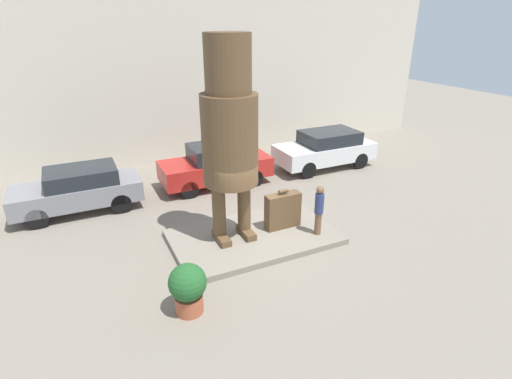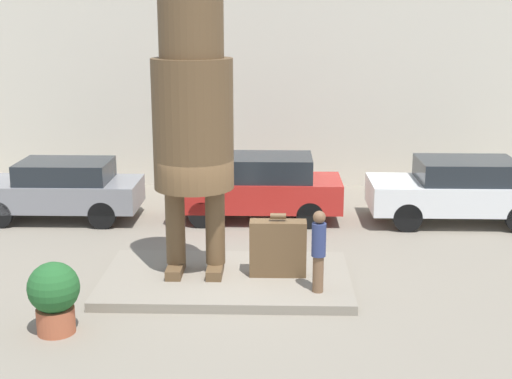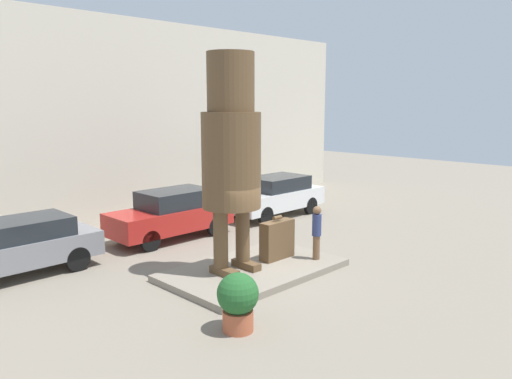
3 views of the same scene
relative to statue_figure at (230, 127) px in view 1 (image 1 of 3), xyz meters
name	(u,v)px [view 1 (image 1 of 3)]	position (x,y,z in m)	size (l,w,h in m)	color
ground_plane	(254,239)	(0.62, -0.19, -3.54)	(60.00, 60.00, 0.00)	gray
pedestal	(254,237)	(0.62, -0.19, -3.45)	(4.91, 2.96, 0.18)	gray
building_backdrop	(171,73)	(0.62, 8.41, 0.44)	(28.00, 0.60, 7.96)	beige
statue_figure	(230,127)	(0.00, 0.00, 0.00)	(1.56, 1.56, 5.75)	brown
giant_suitcase	(283,210)	(1.65, -0.14, -2.80)	(1.12, 0.38, 1.28)	brown
tourist	(319,208)	(2.39, -0.99, -2.50)	(0.27, 0.27, 1.57)	brown
parked_car_grey	(78,189)	(-3.98, 4.21, -2.71)	(4.20, 1.72, 1.56)	gray
parked_car_red	(217,164)	(1.16, 4.37, -2.66)	(4.35, 1.74, 1.69)	#B2231E
parked_car_white	(326,148)	(6.27, 4.25, -2.67)	(4.43, 1.87, 1.64)	silver
planter_pot	(188,287)	(-2.10, -2.49, -2.86)	(0.87, 0.87, 1.24)	#AD5638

